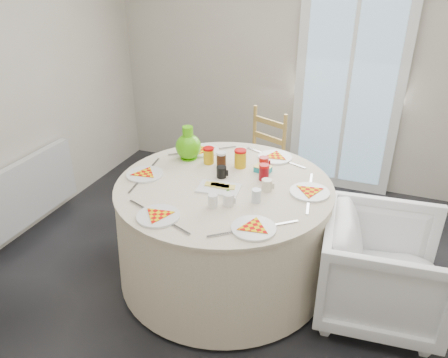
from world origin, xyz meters
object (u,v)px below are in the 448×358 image
(wooden_chair, at_px, (256,160))
(armchair, at_px, (384,265))
(radiator, at_px, (31,189))
(table, at_px, (224,231))
(green_pitcher, at_px, (188,145))

(wooden_chair, xyz_separation_m, armchair, (1.19, -1.07, -0.08))
(radiator, relative_size, armchair, 1.28)
(armchair, bearing_deg, table, 84.30)
(armchair, distance_m, green_pitcher, 1.60)
(green_pitcher, bearing_deg, table, -56.82)
(green_pitcher, bearing_deg, wooden_chair, 46.93)
(radiator, relative_size, wooden_chair, 1.09)
(table, bearing_deg, green_pitcher, 144.11)
(radiator, bearing_deg, armchair, 0.14)
(radiator, height_order, armchair, armchair)
(table, xyz_separation_m, green_pitcher, (-0.40, 0.29, 0.49))
(radiator, xyz_separation_m, green_pitcher, (1.35, 0.31, 0.49))
(armchair, xyz_separation_m, green_pitcher, (-1.50, 0.30, 0.48))
(radiator, distance_m, wooden_chair, 1.98)
(wooden_chair, relative_size, green_pitcher, 3.65)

